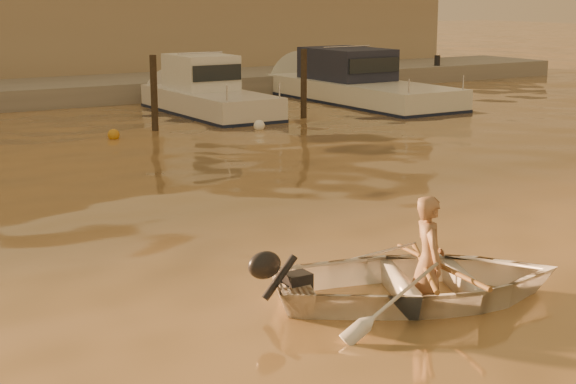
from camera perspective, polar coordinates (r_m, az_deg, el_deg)
ground_plane at (r=9.71m, az=-2.32°, el=-9.01°), size 160.00×160.00×0.00m
dinghy at (r=10.67m, az=8.52°, el=-5.70°), size 4.21×3.67×0.73m
person at (r=10.63m, az=9.08°, el=-4.41°), size 0.57×0.68×1.58m
outboard_motor at (r=10.33m, az=0.51°, el=-5.97°), size 0.98×0.72×0.70m
oar_port at (r=10.69m, az=9.84°, el=-4.71°), size 0.46×2.07×0.13m
oar_starboard at (r=10.63m, az=8.81°, el=-4.78°), size 1.19×1.80×0.13m
moored_boat_4 at (r=26.85m, az=-5.10°, el=6.38°), size 2.08×6.47×1.75m
moored_boat_5 at (r=29.78m, az=4.71°, el=7.01°), size 2.65×8.75×1.75m
piling_3 at (r=23.69m, az=-8.65°, el=6.10°), size 0.18×0.18×2.20m
piling_4 at (r=25.88m, az=1.02°, el=6.80°), size 0.18×0.18×2.20m
fender_d at (r=22.63m, az=-11.21°, el=3.64°), size 0.30×0.30×0.30m
fender_e at (r=23.78m, az=-1.88°, el=4.32°), size 0.30×0.30×0.30m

